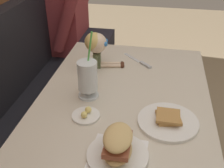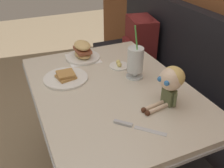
{
  "view_description": "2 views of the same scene",
  "coord_description": "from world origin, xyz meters",
  "px_view_note": "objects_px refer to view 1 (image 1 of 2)",
  "views": [
    {
      "loc": [
        -1.09,
        0.05,
        1.48
      ],
      "look_at": [
        -0.0,
        0.24,
        0.79
      ],
      "focal_mm": 44.07,
      "sensor_mm": 36.0,
      "label": 1
    },
    {
      "loc": [
        1.08,
        -0.29,
        1.48
      ],
      "look_at": [
        0.02,
        0.17,
        0.78
      ],
      "focal_mm": 41.38,
      "sensor_mm": 36.0,
      "label": 2
    }
  ],
  "objects_px": {
    "toast_plate": "(168,121)",
    "milkshake_glass": "(88,78)",
    "sandwich_plate": "(118,147)",
    "butter_knife": "(142,63)",
    "diner_patron": "(73,16)",
    "butter_saucer": "(86,115)",
    "seated_doll": "(97,45)"
  },
  "relations": [
    {
      "from": "milkshake_glass",
      "to": "diner_patron",
      "type": "height_order",
      "value": "diner_patron"
    },
    {
      "from": "toast_plate",
      "to": "seated_doll",
      "type": "bearing_deg",
      "value": 42.69
    },
    {
      "from": "butter_knife",
      "to": "milkshake_glass",
      "type": "bearing_deg",
      "value": 149.89
    },
    {
      "from": "seated_doll",
      "to": "diner_patron",
      "type": "height_order",
      "value": "diner_patron"
    },
    {
      "from": "butter_saucer",
      "to": "seated_doll",
      "type": "distance_m",
      "value": 0.47
    },
    {
      "from": "toast_plate",
      "to": "milkshake_glass",
      "type": "height_order",
      "value": "milkshake_glass"
    },
    {
      "from": "seated_doll",
      "to": "butter_saucer",
      "type": "bearing_deg",
      "value": -173.17
    },
    {
      "from": "toast_plate",
      "to": "diner_patron",
      "type": "distance_m",
      "value": 1.46
    },
    {
      "from": "toast_plate",
      "to": "milkshake_glass",
      "type": "bearing_deg",
      "value": 70.51
    },
    {
      "from": "butter_knife",
      "to": "diner_patron",
      "type": "distance_m",
      "value": 0.97
    },
    {
      "from": "sandwich_plate",
      "to": "diner_patron",
      "type": "relative_size",
      "value": 0.27
    },
    {
      "from": "toast_plate",
      "to": "diner_patron",
      "type": "bearing_deg",
      "value": 32.4
    },
    {
      "from": "milkshake_glass",
      "to": "sandwich_plate",
      "type": "bearing_deg",
      "value": -150.83
    },
    {
      "from": "milkshake_glass",
      "to": "butter_knife",
      "type": "distance_m",
      "value": 0.44
    },
    {
      "from": "toast_plate",
      "to": "diner_patron",
      "type": "height_order",
      "value": "diner_patron"
    },
    {
      "from": "milkshake_glass",
      "to": "diner_patron",
      "type": "relative_size",
      "value": 0.39
    },
    {
      "from": "toast_plate",
      "to": "butter_saucer",
      "type": "distance_m",
      "value": 0.34
    },
    {
      "from": "milkshake_glass",
      "to": "seated_doll",
      "type": "relative_size",
      "value": 1.4
    },
    {
      "from": "toast_plate",
      "to": "seated_doll",
      "type": "xyz_separation_m",
      "value": [
        0.43,
        0.4,
        0.12
      ]
    },
    {
      "from": "milkshake_glass",
      "to": "sandwich_plate",
      "type": "relative_size",
      "value": 1.43
    },
    {
      "from": "butter_saucer",
      "to": "diner_patron",
      "type": "height_order",
      "value": "diner_patron"
    },
    {
      "from": "butter_saucer",
      "to": "sandwich_plate",
      "type": "bearing_deg",
      "value": -139.81
    },
    {
      "from": "milkshake_glass",
      "to": "sandwich_plate",
      "type": "distance_m",
      "value": 0.41
    },
    {
      "from": "sandwich_plate",
      "to": "butter_knife",
      "type": "distance_m",
      "value": 0.73
    },
    {
      "from": "butter_saucer",
      "to": "seated_doll",
      "type": "relative_size",
      "value": 0.53
    },
    {
      "from": "toast_plate",
      "to": "butter_knife",
      "type": "relative_size",
      "value": 1.39
    },
    {
      "from": "sandwich_plate",
      "to": "seated_doll",
      "type": "height_order",
      "value": "seated_doll"
    },
    {
      "from": "sandwich_plate",
      "to": "butter_saucer",
      "type": "bearing_deg",
      "value": 40.19
    },
    {
      "from": "milkshake_glass",
      "to": "butter_knife",
      "type": "bearing_deg",
      "value": -30.11
    },
    {
      "from": "sandwich_plate",
      "to": "butter_saucer",
      "type": "height_order",
      "value": "sandwich_plate"
    },
    {
      "from": "butter_knife",
      "to": "diner_patron",
      "type": "relative_size",
      "value": 0.22
    },
    {
      "from": "butter_knife",
      "to": "sandwich_plate",
      "type": "bearing_deg",
      "value": 178.33
    }
  ]
}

